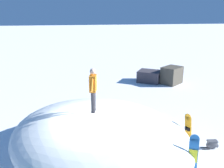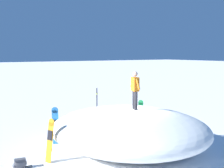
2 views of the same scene
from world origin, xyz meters
name	(u,v)px [view 2 (image 2 of 2)]	position (x,y,z in m)	size (l,w,h in m)	color
ground	(131,147)	(0.00, 0.00, 0.00)	(240.00, 240.00, 0.00)	white
snow_mound	(129,129)	(0.20, -0.24, 0.87)	(5.89, 6.78, 1.75)	white
snowboarder_standing	(135,88)	(0.41, -0.10, 2.64)	(0.96, 0.36, 1.58)	black
snowboard_primary_upright	(50,140)	(-0.33, -3.53, 0.85)	(0.36, 0.34, 1.64)	orange
snowboard_secondary_upright	(55,125)	(-2.01, -2.65, 0.90)	(0.35, 0.37, 1.74)	#2672BF
snowboard_tertiary_upright	(140,114)	(-2.11, 2.25, 0.80)	(0.40, 0.40, 1.54)	#1E8C47
backpack_near	(20,164)	(-0.32, -4.67, 0.18)	(0.31, 0.70, 0.35)	#4C4C51
backpack_far	(111,120)	(-3.90, 1.52, 0.16)	(0.52, 0.43, 0.31)	#1E2333
trail_marker_pole	(97,103)	(-5.01, 1.21, 1.03)	(0.10, 0.10, 1.97)	black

